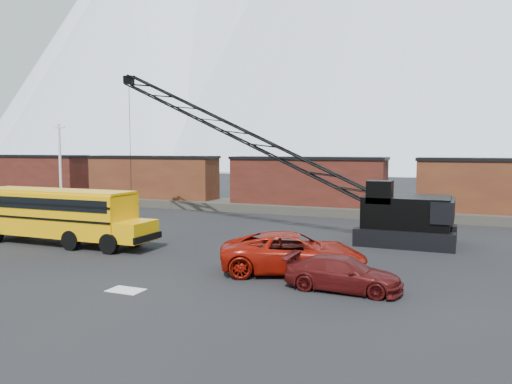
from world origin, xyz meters
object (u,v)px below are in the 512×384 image
school_bus (60,214)px  maroon_suv (343,273)px  red_pickup (293,253)px  crawler_crane (255,141)px

school_bus → maroon_suv: school_bus is taller
red_pickup → school_bus: bearing=65.5°
crawler_crane → school_bus: bearing=-135.0°
crawler_crane → red_pickup: bearing=-58.6°
maroon_suv → crawler_crane: bearing=38.1°
red_pickup → crawler_crane: size_ratio=0.27×
red_pickup → crawler_crane: 12.65m
red_pickup → maroon_suv: size_ratio=1.41×
maroon_suv → crawler_crane: 15.61m
red_pickup → crawler_crane: crawler_crane is taller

